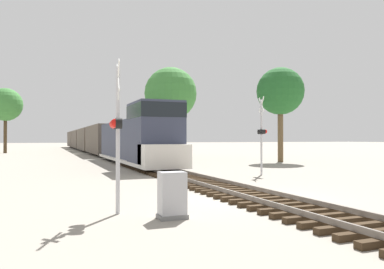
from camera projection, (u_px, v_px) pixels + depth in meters
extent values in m
plane|color=gray|center=(250.00, 198.00, 13.60)|extent=(400.00, 400.00, 0.00)
cube|color=#382819|center=(381.00, 233.00, 8.30)|extent=(2.60, 0.22, 0.16)
cube|color=#382819|center=(360.00, 227.00, 8.86)|extent=(2.60, 0.22, 0.16)
cube|color=#382819|center=(342.00, 222.00, 9.42)|extent=(2.60, 0.22, 0.16)
cube|color=#382819|center=(325.00, 217.00, 9.98)|extent=(2.60, 0.22, 0.16)
cube|color=#382819|center=(310.00, 213.00, 10.54)|extent=(2.60, 0.22, 0.16)
cube|color=#382819|center=(297.00, 209.00, 11.09)|extent=(2.60, 0.22, 0.16)
cube|color=#382819|center=(285.00, 206.00, 11.65)|extent=(2.60, 0.22, 0.16)
cube|color=#382819|center=(274.00, 203.00, 12.21)|extent=(2.60, 0.22, 0.16)
cube|color=#382819|center=(264.00, 200.00, 12.77)|extent=(2.60, 0.22, 0.16)
cube|color=#382819|center=(254.00, 197.00, 13.33)|extent=(2.60, 0.22, 0.16)
cube|color=#382819|center=(246.00, 195.00, 13.88)|extent=(2.60, 0.22, 0.16)
cube|color=#382819|center=(238.00, 193.00, 14.44)|extent=(2.60, 0.22, 0.16)
cube|color=#382819|center=(231.00, 191.00, 15.00)|extent=(2.60, 0.22, 0.16)
cube|color=#382819|center=(224.00, 189.00, 15.56)|extent=(2.60, 0.22, 0.16)
cube|color=#382819|center=(218.00, 187.00, 16.12)|extent=(2.60, 0.22, 0.16)
cube|color=#382819|center=(212.00, 186.00, 16.67)|extent=(2.60, 0.22, 0.16)
cube|color=#382819|center=(207.00, 184.00, 17.23)|extent=(2.60, 0.22, 0.16)
cube|color=#382819|center=(202.00, 183.00, 17.79)|extent=(2.60, 0.22, 0.16)
cube|color=#382819|center=(197.00, 181.00, 18.35)|extent=(2.60, 0.22, 0.16)
cube|color=#382819|center=(193.00, 180.00, 18.91)|extent=(2.60, 0.22, 0.16)
cube|color=#382819|center=(188.00, 179.00, 19.46)|extent=(2.60, 0.22, 0.16)
cube|color=#382819|center=(184.00, 178.00, 20.02)|extent=(2.60, 0.22, 0.16)
cube|color=#382819|center=(181.00, 177.00, 20.58)|extent=(2.60, 0.22, 0.16)
cube|color=#382819|center=(177.00, 176.00, 21.14)|extent=(2.60, 0.22, 0.16)
cube|color=#382819|center=(174.00, 175.00, 21.70)|extent=(2.60, 0.22, 0.16)
cube|color=#382819|center=(170.00, 174.00, 22.26)|extent=(2.60, 0.22, 0.16)
cube|color=#382819|center=(167.00, 173.00, 22.81)|extent=(2.60, 0.22, 0.16)
cube|color=#382819|center=(164.00, 172.00, 23.37)|extent=(2.60, 0.22, 0.16)
cube|color=#382819|center=(162.00, 171.00, 23.93)|extent=(2.60, 0.22, 0.16)
cube|color=#382819|center=(159.00, 171.00, 24.49)|extent=(2.60, 0.22, 0.16)
cube|color=#382819|center=(156.00, 170.00, 25.05)|extent=(2.60, 0.22, 0.16)
cube|color=#382819|center=(154.00, 169.00, 25.60)|extent=(2.60, 0.22, 0.16)
cube|color=#382819|center=(152.00, 169.00, 26.16)|extent=(2.60, 0.22, 0.16)
cube|color=#382819|center=(149.00, 168.00, 26.72)|extent=(2.60, 0.22, 0.16)
cube|color=#382819|center=(147.00, 167.00, 27.28)|extent=(2.60, 0.22, 0.16)
cube|color=#382819|center=(145.00, 167.00, 27.84)|extent=(2.60, 0.22, 0.16)
cube|color=#382819|center=(143.00, 166.00, 28.39)|extent=(2.60, 0.22, 0.16)
cube|color=#382819|center=(141.00, 166.00, 28.95)|extent=(2.60, 0.22, 0.16)
cube|color=#382819|center=(139.00, 165.00, 29.51)|extent=(2.60, 0.22, 0.16)
cube|color=#382819|center=(138.00, 165.00, 30.07)|extent=(2.60, 0.22, 0.16)
cube|color=#382819|center=(136.00, 164.00, 30.63)|extent=(2.60, 0.22, 0.16)
cube|color=#382819|center=(134.00, 164.00, 31.18)|extent=(2.60, 0.22, 0.16)
cube|color=#382819|center=(133.00, 163.00, 31.74)|extent=(2.60, 0.22, 0.16)
cube|color=slate|center=(233.00, 193.00, 13.34)|extent=(0.07, 160.00, 0.15)
cube|color=slate|center=(267.00, 191.00, 13.87)|extent=(0.07, 160.00, 0.15)
cube|color=#33384C|center=(126.00, 141.00, 34.40)|extent=(2.53, 13.83, 3.38)
cube|color=#33384C|center=(155.00, 134.00, 25.41)|extent=(2.97, 4.35, 4.33)
cube|color=black|center=(155.00, 112.00, 25.42)|extent=(3.00, 4.39, 0.95)
cube|color=white|center=(164.00, 156.00, 23.37)|extent=(2.97, 1.98, 1.52)
cube|color=white|center=(133.00, 159.00, 31.63)|extent=(3.03, 19.36, 0.24)
cube|color=black|center=(154.00, 163.00, 25.66)|extent=(1.58, 2.20, 1.00)
cube|color=black|center=(119.00, 155.00, 37.60)|extent=(1.58, 2.20, 1.00)
cube|color=brown|center=(102.00, 139.00, 48.91)|extent=(2.82, 14.18, 3.59)
cube|color=black|center=(107.00, 153.00, 44.60)|extent=(1.58, 2.20, 0.90)
cube|color=black|center=(97.00, 151.00, 53.17)|extent=(1.58, 2.20, 0.90)
cube|color=brown|center=(89.00, 139.00, 63.57)|extent=(2.82, 14.18, 3.59)
cube|color=black|center=(92.00, 150.00, 59.27)|extent=(1.58, 2.20, 0.90)
cube|color=black|center=(86.00, 148.00, 67.84)|extent=(1.58, 2.20, 0.90)
cube|color=brown|center=(80.00, 139.00, 78.24)|extent=(2.82, 14.18, 3.59)
cube|color=black|center=(82.00, 147.00, 73.94)|extent=(1.58, 2.20, 0.90)
cube|color=black|center=(79.00, 147.00, 82.51)|extent=(1.58, 2.20, 0.90)
cube|color=brown|center=(75.00, 139.00, 92.91)|extent=(2.82, 14.18, 3.59)
cube|color=black|center=(76.00, 146.00, 88.60)|extent=(1.58, 2.20, 0.90)
cube|color=black|center=(73.00, 145.00, 97.18)|extent=(1.58, 2.20, 0.90)
cylinder|color=#B7B7BC|center=(118.00, 140.00, 10.78)|extent=(0.12, 0.12, 4.25)
cube|color=white|center=(118.00, 77.00, 10.80)|extent=(0.13, 0.92, 0.93)
cube|color=white|center=(118.00, 77.00, 10.80)|extent=(0.13, 0.92, 0.93)
cube|color=black|center=(118.00, 124.00, 10.79)|extent=(0.16, 0.86, 0.06)
cylinder|color=black|center=(117.00, 124.00, 11.13)|extent=(0.21, 0.32, 0.30)
sphere|color=red|center=(114.00, 124.00, 11.10)|extent=(0.26, 0.26, 0.26)
cylinder|color=black|center=(118.00, 124.00, 10.79)|extent=(0.21, 0.32, 0.30)
sphere|color=red|center=(114.00, 124.00, 10.76)|extent=(0.26, 0.26, 0.26)
cylinder|color=black|center=(119.00, 123.00, 10.45)|extent=(0.21, 0.32, 0.30)
sphere|color=red|center=(115.00, 123.00, 10.42)|extent=(0.26, 0.26, 0.26)
cube|color=white|center=(118.00, 96.00, 10.80)|extent=(0.07, 0.32, 0.20)
cylinder|color=#B7B7BC|center=(261.00, 137.00, 22.47)|extent=(0.12, 0.12, 4.53)
cube|color=white|center=(261.00, 105.00, 22.49)|extent=(0.23, 0.91, 0.93)
cube|color=white|center=(261.00, 105.00, 22.49)|extent=(0.23, 0.91, 0.93)
cube|color=black|center=(261.00, 132.00, 22.47)|extent=(0.25, 0.85, 0.06)
cylinder|color=black|center=(263.00, 131.00, 22.12)|extent=(0.24, 0.33, 0.30)
sphere|color=red|center=(265.00, 132.00, 22.14)|extent=(0.26, 0.26, 0.26)
cylinder|color=black|center=(261.00, 132.00, 22.47)|extent=(0.24, 0.33, 0.30)
sphere|color=red|center=(263.00, 132.00, 22.49)|extent=(0.26, 0.26, 0.26)
cylinder|color=black|center=(259.00, 132.00, 22.82)|extent=(0.24, 0.33, 0.30)
sphere|color=red|center=(261.00, 132.00, 22.83)|extent=(0.26, 0.26, 0.26)
cube|color=white|center=(261.00, 114.00, 22.48)|extent=(0.10, 0.32, 0.20)
cube|color=slate|center=(172.00, 216.00, 10.15)|extent=(0.77, 0.55, 0.12)
cube|color=#ADADB2|center=(172.00, 193.00, 10.16)|extent=(0.70, 0.50, 1.15)
cylinder|color=brown|center=(280.00, 134.00, 34.98)|extent=(0.51, 0.51, 5.32)
sphere|color=#236028|center=(280.00, 91.00, 35.02)|extent=(4.42, 4.42, 4.42)
cylinder|color=#473521|center=(171.00, 133.00, 43.44)|extent=(0.48, 0.48, 5.62)
sphere|color=#3D7F38|center=(171.00, 94.00, 43.50)|extent=(6.08, 6.08, 6.08)
cylinder|color=#473521|center=(5.00, 134.00, 56.35)|extent=(0.49, 0.49, 5.85)
sphere|color=#3D7F38|center=(5.00, 105.00, 56.41)|extent=(4.96, 4.96, 4.96)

